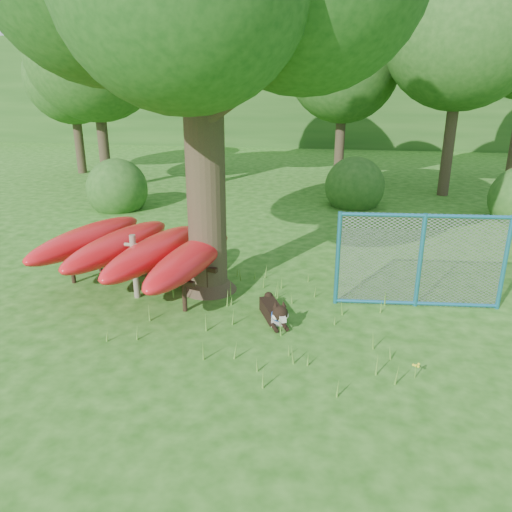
# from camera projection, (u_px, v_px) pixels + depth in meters

# --- Properties ---
(ground) EXTENTS (80.00, 80.00, 0.00)m
(ground) POSITION_uv_depth(u_px,v_px,m) (230.00, 346.00, 7.33)
(ground) COLOR #1D5511
(ground) RESTS_ON ground
(wooden_post) EXTENTS (0.32, 0.12, 1.17)m
(wooden_post) POSITION_uv_depth(u_px,v_px,m) (135.00, 265.00, 8.77)
(wooden_post) COLOR #6E6653
(wooden_post) RESTS_ON ground
(kayak_rack) EXTENTS (3.60, 3.88, 1.05)m
(kayak_rack) POSITION_uv_depth(u_px,v_px,m) (136.00, 248.00, 9.05)
(kayak_rack) COLOR black
(kayak_rack) RESTS_ON ground
(husky_dog) EXTENTS (0.58, 1.03, 0.48)m
(husky_dog) POSITION_uv_depth(u_px,v_px,m) (275.00, 312.00, 8.02)
(husky_dog) COLOR black
(husky_dog) RESTS_ON ground
(fence_section) EXTENTS (2.82, 0.29, 2.74)m
(fence_section) POSITION_uv_depth(u_px,v_px,m) (420.00, 261.00, 8.36)
(fence_section) COLOR teal
(fence_section) RESTS_ON ground
(wildflower_clump) EXTENTS (0.10, 0.08, 0.21)m
(wildflower_clump) POSITION_uv_depth(u_px,v_px,m) (416.00, 366.00, 6.50)
(wildflower_clump) COLOR #568B2D
(wildflower_clump) RESTS_ON ground
(bg_tree_a) EXTENTS (4.40, 4.40, 6.70)m
(bg_tree_a) POSITION_uv_depth(u_px,v_px,m) (94.00, 53.00, 16.08)
(bg_tree_a) COLOR #33291C
(bg_tree_a) RESTS_ON ground
(bg_tree_b) EXTENTS (5.20, 5.20, 8.22)m
(bg_tree_b) POSITION_uv_depth(u_px,v_px,m) (213.00, 19.00, 17.04)
(bg_tree_b) COLOR #33291C
(bg_tree_b) RESTS_ON ground
(bg_tree_c) EXTENTS (4.00, 4.00, 6.12)m
(bg_tree_c) POSITION_uv_depth(u_px,v_px,m) (344.00, 66.00, 17.81)
(bg_tree_c) COLOR #33291C
(bg_tree_c) RESTS_ON ground
(bg_tree_d) EXTENTS (4.80, 4.80, 7.50)m
(bg_tree_d) POSITION_uv_depth(u_px,v_px,m) (463.00, 30.00, 15.10)
(bg_tree_d) COLOR #33291C
(bg_tree_d) RESTS_ON ground
(bg_tree_f) EXTENTS (3.60, 3.60, 5.55)m
(bg_tree_f) POSITION_uv_depth(u_px,v_px,m) (72.00, 78.00, 19.49)
(bg_tree_f) COLOR #33291C
(bg_tree_f) RESTS_ON ground
(shrub_left) EXTENTS (1.80, 1.80, 1.80)m
(shrub_left) POSITION_uv_depth(u_px,v_px,m) (119.00, 209.00, 15.04)
(shrub_left) COLOR #214F19
(shrub_left) RESTS_ON ground
(shrub_mid) EXTENTS (1.80, 1.80, 1.80)m
(shrub_mid) POSITION_uv_depth(u_px,v_px,m) (353.00, 206.00, 15.40)
(shrub_mid) COLOR #214F19
(shrub_mid) RESTS_ON ground
(wooded_hillside) EXTENTS (80.00, 12.00, 6.00)m
(wooded_hillside) POSITION_uv_depth(u_px,v_px,m) (318.00, 90.00, 32.35)
(wooded_hillside) COLOR #214F19
(wooded_hillside) RESTS_ON ground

